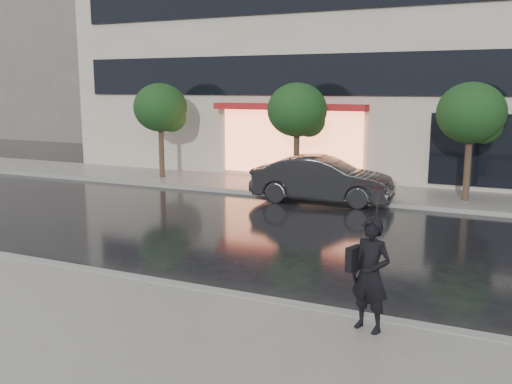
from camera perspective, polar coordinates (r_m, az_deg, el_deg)
The scene contains 11 objects.
ground at distance 11.37m, azimuth -0.09°, elevation -9.09°, with size 120.00×120.00×0.00m, color black.
sidewalk_near at distance 8.74m, azimuth -9.51°, elevation -15.03°, with size 60.00×4.50×0.12m, color slate.
sidewalk_far at distance 20.81m, azimuth 12.00°, elevation -0.19°, with size 60.00×3.50×0.12m, color slate.
curb_near at distance 10.51m, azimuth -2.44°, elevation -10.36°, with size 60.00×0.25×0.14m, color gray.
curb_far at distance 19.13m, azimuth 10.80°, elevation -1.03°, with size 60.00×0.25×0.14m, color gray.
bg_building_left at distance 48.37m, azimuth -17.70°, elevation 12.50°, with size 14.00×10.00×12.00m, color #59544F.
tree_far_west at distance 23.93m, azimuth -9.39°, elevation 8.15°, with size 2.20×2.20×3.99m.
tree_mid_west at distance 21.13m, azimuth 4.31°, elevation 7.99°, with size 2.20×2.20×3.99m.
tree_mid_east at distance 19.81m, azimuth 20.88°, elevation 7.19°, with size 2.20×2.20×3.99m.
parked_car at distance 19.21m, azimuth 6.64°, elevation 1.26°, with size 1.63×4.68×1.54m, color black.
pedestrian_with_umbrella at distance 8.69m, azimuth 11.69°, elevation -4.33°, with size 1.10×1.11×2.39m.
Camera 1 is at (4.56, -9.71, 3.79)m, focal length 40.00 mm.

